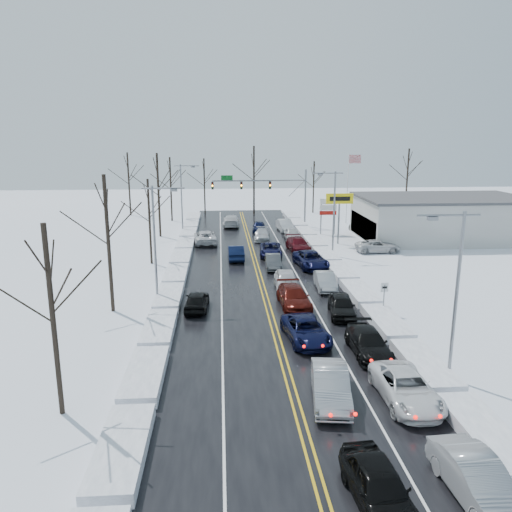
{
  "coord_description": "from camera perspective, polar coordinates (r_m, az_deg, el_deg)",
  "views": [
    {
      "loc": [
        -3.48,
        -41.48,
        12.62
      ],
      "look_at": [
        -0.48,
        0.14,
        2.5
      ],
      "focal_mm": 35.0,
      "sensor_mm": 36.0,
      "label": 1
    }
  ],
  "objects": [
    {
      "name": "queued_car_12",
      "position": [
        36.68,
        9.73,
        -6.7
      ],
      "size": [
        2.29,
        4.6,
        1.51
      ],
      "primitive_type": "imported",
      "rotation": [
        0.0,
        0.0,
        -0.12
      ],
      "color": "black",
      "rests_on": "ground"
    },
    {
      "name": "parked_car_2",
      "position": [
        68.19,
        11.7,
        2.68
      ],
      "size": [
        2.16,
        4.48,
        1.48
      ],
      "primitive_type": "imported",
      "rotation": [
        0.0,
        0.0,
        3.24
      ],
      "color": "black",
      "rests_on": "ground"
    },
    {
      "name": "traffic_signal_mast",
      "position": [
        70.18,
        1.57,
        7.79
      ],
      "size": [
        13.28,
        0.39,
        8.0
      ],
      "color": "slate",
      "rests_on": "ground"
    },
    {
      "name": "queued_car_13",
      "position": [
        42.55,
        7.89,
        -3.75
      ],
      "size": [
        1.7,
        4.36,
        1.42
      ],
      "primitive_type": "imported",
      "rotation": [
        0.0,
        0.0,
        -0.05
      ],
      "color": "#9C9FA4",
      "rests_on": "ground"
    },
    {
      "name": "queued_car_17",
      "position": [
        67.67,
        3.3,
        2.86
      ],
      "size": [
        2.02,
        4.88,
        1.57
      ],
      "primitive_type": "imported",
      "rotation": [
        0.0,
        0.0,
        0.08
      ],
      "color": "silver",
      "rests_on": "ground"
    },
    {
      "name": "tree_far_c",
      "position": [
        80.82,
        -0.24,
        10.13
      ],
      "size": [
        4.4,
        4.4,
        11.0
      ],
      "color": "#2D231C",
      "rests_on": "ground"
    },
    {
      "name": "parked_car_1",
      "position": [
        61.14,
        15.65,
        1.21
      ],
      "size": [
        2.37,
        5.0,
        1.41
      ],
      "primitive_type": "imported",
      "rotation": [
        0.0,
        0.0,
        0.08
      ],
      "color": "#383B3D",
      "rests_on": "ground"
    },
    {
      "name": "tree_far_b",
      "position": [
        82.76,
        -5.94,
        9.17
      ],
      "size": [
        3.6,
        3.6,
        9.0
      ],
      "color": "#2D231C",
      "rests_on": "ground"
    },
    {
      "name": "streetlight_nw",
      "position": [
        66.06,
        -8.35,
        7.14
      ],
      "size": [
        3.2,
        0.25,
        9.0
      ],
      "color": "slate",
      "rests_on": "ground"
    },
    {
      "name": "queued_car_14",
      "position": [
        49.3,
        6.27,
        -1.28
      ],
      "size": [
        3.15,
        5.82,
        1.55
      ],
      "primitive_type": "imported",
      "rotation": [
        0.0,
        0.0,
        0.1
      ],
      "color": "black",
      "rests_on": "ground"
    },
    {
      "name": "queued_car_5",
      "position": [
        48.58,
        1.97,
        -1.43
      ],
      "size": [
        1.59,
        4.19,
        1.37
      ],
      "primitive_type": "imported",
      "rotation": [
        0.0,
        0.0,
        -0.03
      ],
      "color": "#414346",
      "rests_on": "ground"
    },
    {
      "name": "queued_car_4",
      "position": [
        41.96,
        3.47,
        -3.9
      ],
      "size": [
        2.12,
        4.86,
        1.63
      ],
      "primitive_type": "imported",
      "rotation": [
        0.0,
        0.0,
        -0.04
      ],
      "color": "silver",
      "rests_on": "ground"
    },
    {
      "name": "flagpole",
      "position": [
        74.18,
        10.56,
        8.23
      ],
      "size": [
        1.87,
        1.2,
        10.0
      ],
      "color": "silver",
      "rests_on": "ground"
    },
    {
      "name": "queued_car_0",
      "position": [
        19.99,
        13.76,
        -25.96
      ],
      "size": [
        2.13,
        4.64,
        1.54
      ],
      "primitive_type": "imported",
      "rotation": [
        0.0,
        0.0,
        0.07
      ],
      "color": "black",
      "rests_on": "ground"
    },
    {
      "name": "tree_left_c",
      "position": [
        50.42,
        -12.15,
        5.71
      ],
      "size": [
        3.4,
        3.4,
        8.5
      ],
      "color": "#2D231C",
      "rests_on": "ground"
    },
    {
      "name": "queued_car_8",
      "position": [
        67.04,
        0.33,
        2.78
      ],
      "size": [
        2.06,
        4.26,
        1.4
      ],
      "primitive_type": "imported",
      "rotation": [
        0.0,
        0.0,
        -0.1
      ],
      "color": "black",
      "rests_on": "ground"
    },
    {
      "name": "tree_far_e",
      "position": [
        88.44,
        16.97,
        9.63
      ],
      "size": [
        4.2,
        4.2,
        10.5
      ],
      "color": "#2D231C",
      "rests_on": "ground"
    },
    {
      "name": "queued_car_10",
      "position": [
        26.34,
        16.66,
        -15.62
      ],
      "size": [
        2.48,
        5.25,
        1.45
      ],
      "primitive_type": "imported",
      "rotation": [
        0.0,
        0.0,
        0.01
      ],
      "color": "white",
      "rests_on": "ground"
    },
    {
      "name": "streetlight_ne",
      "position": [
        53.32,
        8.72,
        5.6
      ],
      "size": [
        3.2,
        0.25,
        9.0
      ],
      "color": "slate",
      "rests_on": "ground"
    },
    {
      "name": "queued_car_3",
      "position": [
        37.99,
        4.32,
        -5.81
      ],
      "size": [
        2.34,
        5.33,
        1.52
      ],
      "primitive_type": "imported",
      "rotation": [
        0.0,
        0.0,
        0.04
      ],
      "color": "#460E09",
      "rests_on": "ground"
    },
    {
      "name": "queued_car_15",
      "position": [
        56.14,
        4.81,
        0.59
      ],
      "size": [
        2.53,
        5.3,
        1.49
      ],
      "primitive_type": "imported",
      "rotation": [
        0.0,
        0.0,
        0.09
      ],
      "color": "#440910",
      "rests_on": "ground"
    },
    {
      "name": "oncoming_car_1",
      "position": [
        60.11,
        -5.8,
        1.44
      ],
      "size": [
        3.02,
        5.78,
        1.55
      ],
      "primitive_type": "imported",
      "rotation": [
        0.0,
        0.0,
        3.22
      ],
      "color": "silver",
      "rests_on": "ground"
    },
    {
      "name": "oncoming_car_3",
      "position": [
        37.57,
        -6.76,
        -6.1
      ],
      "size": [
        1.91,
        4.26,
        1.42
      ],
      "primitive_type": "imported",
      "rotation": [
        0.0,
        0.0,
        3.08
      ],
      "color": "black",
      "rests_on": "ground"
    },
    {
      "name": "queued_car_1",
      "position": [
        25.65,
        8.45,
        -16.0
      ],
      "size": [
        2.34,
        5.06,
        1.61
      ],
      "primitive_type": "imported",
      "rotation": [
        0.0,
        0.0,
        -0.13
      ],
      "color": "#999BA1",
      "rests_on": "ground"
    },
    {
      "name": "queued_car_11",
      "position": [
        30.87,
        12.63,
        -10.85
      ],
      "size": [
        2.0,
        4.91,
        1.43
      ],
      "primitive_type": "imported",
      "rotation": [
        0.0,
        0.0,
        -0.0
      ],
      "color": "black",
      "rests_on": "ground"
    },
    {
      "name": "tree_far_a",
      "position": [
        82.96,
        -14.39,
        9.32
      ],
      "size": [
        4.0,
        4.0,
        10.0
      ],
      "color": "#2D231C",
      "rests_on": "ground"
    },
    {
      "name": "tree_left_b",
      "position": [
        36.81,
        -16.71,
        4.25
      ],
      "size": [
        4.0,
        4.0,
        10.0
      ],
      "color": "#2D231C",
      "rests_on": "ground"
    },
    {
      "name": "streetlight_se",
      "position": [
        27.27,
        21.67,
        -2.91
      ],
      "size": [
        3.2,
        0.25,
        9.0
      ],
      "color": "slate",
      "rests_on": "ground"
    },
    {
      "name": "queued_car_9",
      "position": [
        21.27,
        23.73,
        -24.07
      ],
      "size": [
        1.9,
        4.79,
        1.55
      ],
      "primitive_type": "imported",
      "rotation": [
        0.0,
        0.0,
        0.06
      ],
      "color": "#979A9F",
      "rests_on": "ground"
    },
    {
      "name": "streetlight_sw",
      "position": [
        38.49,
        -11.25,
        2.42
      ],
      "size": [
        3.2,
        0.25,
        9.0
      ],
      "color": "slate",
      "rests_on": "ground"
    },
    {
      "name": "queued_car_7",
      "position": [
        61.81,
        0.69,
        1.85
      ],
      "size": [
        2.41,
        4.82,
        1.35
      ],
      "primitive_type": "imported",
      "rotation": [
        0.0,
        0.0,
        -0.12
      ],
      "color": "#AEB1B6",
      "rests_on": "ground"
    },
    {
      "name": "ground",
      "position": [
        43.5,
        0.64,
        -3.23
      ],
      "size": [
        160.0,
        160.0,
        0.0
      ],
      "primitive_type": "plane",
      "color": "silver",
      "rests_on": "ground"
    },
    {
      "name": "tree_left_d",
      "position": [
        64.17,
        -11.15,
        8.66
      ],
      "size": [
        4.2,
        4.2,
        10.5
      ],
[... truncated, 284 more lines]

